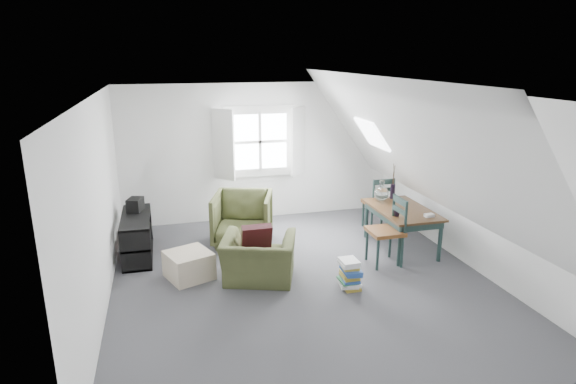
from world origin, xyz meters
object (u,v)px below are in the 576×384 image
object	(u,v)px
dining_chair_far	(379,202)
armchair_near	(259,280)
dining_chair_near	(388,230)
magazine_stack	(350,274)
ottoman	(189,265)
armchair_far	(243,243)
media_shelf	(137,239)
dining_table	(402,214)

from	to	relation	value
dining_chair_far	armchair_near	bearing A→B (deg)	50.60
dining_chair_far	dining_chair_near	xyz separation A→B (m)	(-0.49, -1.35, 0.02)
armchair_near	dining_chair_near	bearing A→B (deg)	-159.33
armchair_near	magazine_stack	bearing A→B (deg)	172.94
armchair_near	ottoman	xyz separation A→B (m)	(-0.92, 0.32, 0.19)
dining_chair_far	armchair_far	bearing A→B (deg)	20.94
dining_chair_far	media_shelf	size ratio (longest dim) A/B	0.77
ottoman	media_shelf	xyz separation A→B (m)	(-0.71, 0.93, 0.10)
dining_chair_far	media_shelf	bearing A→B (deg)	22.68
ottoman	dining_chair_near	world-z (taller)	dining_chair_near
dining_chair_far	dining_chair_near	distance (m)	1.44
ottoman	dining_chair_far	world-z (taller)	dining_chair_far
ottoman	magazine_stack	xyz separation A→B (m)	(2.03, -0.86, 0.01)
ottoman	magazine_stack	world-z (taller)	magazine_stack
ottoman	dining_chair_near	distance (m)	2.87
dining_chair_near	media_shelf	bearing A→B (deg)	-107.70
dining_table	media_shelf	xyz separation A→B (m)	(-4.02, 0.73, -0.29)
armchair_far	armchair_near	bearing A→B (deg)	-73.05
magazine_stack	ottoman	bearing A→B (deg)	157.09
armchair_far	dining_chair_near	bearing A→B (deg)	-17.29
armchair_near	dining_table	world-z (taller)	dining_table
armchair_near	dining_table	size ratio (longest dim) A/B	0.72
dining_table	dining_chair_near	world-z (taller)	dining_chair_near
dining_chair_far	media_shelf	xyz separation A→B (m)	(-4.04, -0.16, -0.21)
armchair_far	dining_chair_far	distance (m)	2.45
armchair_far	ottoman	distance (m)	1.43
dining_chair_far	magazine_stack	world-z (taller)	dining_chair_far
armchair_near	magazine_stack	size ratio (longest dim) A/B	2.44
ottoman	dining_chair_near	xyz separation A→B (m)	(2.84, -0.26, 0.34)
dining_table	dining_chair_far	distance (m)	0.89
ottoman	media_shelf	world-z (taller)	media_shelf
armchair_near	ottoman	size ratio (longest dim) A/B	1.72
dining_chair_near	magazine_stack	distance (m)	1.06
dining_chair_near	media_shelf	xyz separation A→B (m)	(-3.55, 1.19, -0.23)
dining_chair_far	media_shelf	world-z (taller)	dining_chair_far
dining_chair_far	magazine_stack	bearing A→B (deg)	76.55
armchair_near	dining_chair_near	distance (m)	1.99
dining_chair_far	magazine_stack	distance (m)	2.36
dining_table	media_shelf	distance (m)	4.09
dining_chair_near	dining_chair_far	bearing A→B (deg)	160.87
dining_chair_near	media_shelf	distance (m)	3.75
dining_chair_near	magazine_stack	world-z (taller)	dining_chair_near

